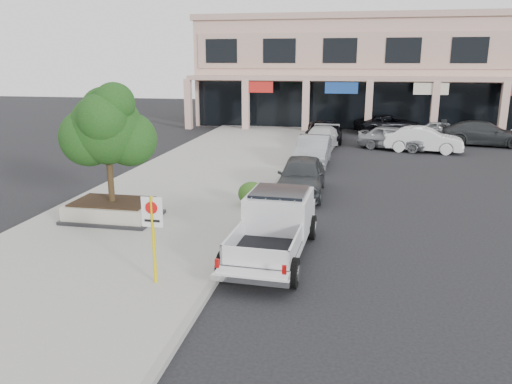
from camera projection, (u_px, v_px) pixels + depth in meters
ground at (284, 256)px, 15.03m from camera, size 120.00×120.00×0.00m
sidewalk at (178, 194)px, 21.72m from camera, size 8.00×52.00×0.15m
curb at (267, 199)px, 20.99m from camera, size 0.20×52.00×0.15m
strip_mall at (426, 71)px, 44.53m from camera, size 40.55×12.43×9.50m
planter at (113, 210)px, 18.03m from camera, size 3.20×2.20×0.68m
planter_tree at (112, 129)px, 17.39m from camera, size 2.90×2.55×4.00m
no_parking_sign at (153, 228)px, 12.56m from camera, size 0.55×0.09×2.30m
hedge at (252, 194)px, 19.72m from camera, size 1.10×0.99×0.93m
pickup_truck at (273, 228)px, 14.77m from camera, size 2.37×5.84×1.81m
curb_car_a at (301, 176)px, 21.81m from camera, size 2.06×4.91×1.66m
curb_car_b at (313, 151)px, 27.94m from camera, size 1.84×4.97×1.62m
curb_car_c at (321, 138)px, 32.97m from camera, size 2.61×5.23×1.46m
curb_car_d at (324, 131)px, 35.97m from camera, size 2.71×5.55×1.52m
lot_car_a at (394, 138)px, 32.79m from camera, size 4.95×3.34×1.57m
lot_car_b at (424, 140)px, 31.94m from camera, size 5.04×2.43×1.59m
lot_car_c at (484, 134)px, 34.36m from camera, size 6.00×3.18×1.66m
lot_car_d at (389, 124)px, 40.01m from camera, size 5.96×4.30×1.51m
lot_car_e at (443, 130)px, 37.25m from camera, size 4.16×2.50×1.33m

